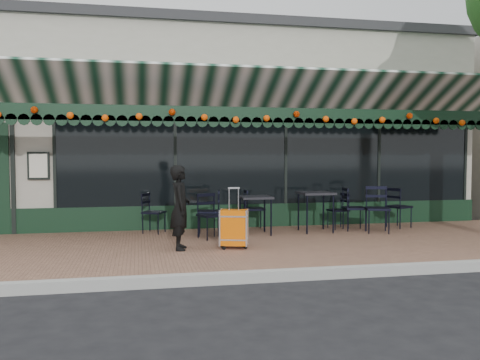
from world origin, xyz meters
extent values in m
plane|color=black|center=(0.00, 0.00, 0.00)|extent=(80.00, 80.00, 0.00)
cube|color=brown|center=(0.00, 2.00, 0.07)|extent=(18.00, 4.00, 0.15)
cube|color=#9E9E99|center=(0.00, -0.08, 0.07)|extent=(18.00, 0.16, 0.15)
cube|color=#A19B8C|center=(0.00, 8.00, 2.25)|extent=(12.00, 8.00, 4.50)
cube|color=black|center=(1.20, 3.98, 1.65)|extent=(9.20, 0.04, 2.00)
cube|color=silver|center=(-3.70, 3.94, 1.50)|extent=(0.42, 0.04, 0.55)
cube|color=black|center=(0.00, 2.52, 2.46)|extent=(12.00, 0.03, 0.28)
cylinder|color=#ED4107|center=(0.00, 2.46, 2.44)|extent=(11.60, 0.12, 0.12)
imported|color=black|center=(-1.09, 1.67, 0.85)|extent=(0.38, 0.54, 1.40)
cube|color=#E15E07|center=(-0.20, 1.60, 0.51)|extent=(0.50, 0.37, 0.59)
cube|color=black|center=(-0.20, 1.60, 0.18)|extent=(0.50, 0.37, 0.06)
cube|color=silver|center=(-0.20, 1.60, 0.98)|extent=(0.20, 0.09, 0.37)
cube|color=black|center=(1.77, 3.07, 0.94)|extent=(0.66, 0.66, 0.04)
cylinder|color=black|center=(1.49, 2.79, 0.53)|extent=(0.03, 0.03, 0.77)
cylinder|color=black|center=(2.04, 2.79, 0.53)|extent=(0.03, 0.03, 0.77)
cylinder|color=black|center=(1.49, 3.34, 0.53)|extent=(0.03, 0.03, 0.77)
cylinder|color=black|center=(2.04, 3.34, 0.53)|extent=(0.03, 0.03, 0.77)
cube|color=black|center=(0.49, 2.99, 0.88)|extent=(0.61, 0.61, 0.04)
cylinder|color=black|center=(0.24, 2.73, 0.51)|extent=(0.03, 0.03, 0.71)
cylinder|color=black|center=(0.75, 2.73, 0.51)|extent=(0.03, 0.03, 0.71)
cylinder|color=black|center=(0.24, 3.24, 0.51)|extent=(0.03, 0.03, 0.71)
cylinder|color=black|center=(0.75, 3.24, 0.51)|extent=(0.03, 0.03, 0.71)
camera|label=1|loc=(-1.77, -6.70, 1.74)|focal=38.00mm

